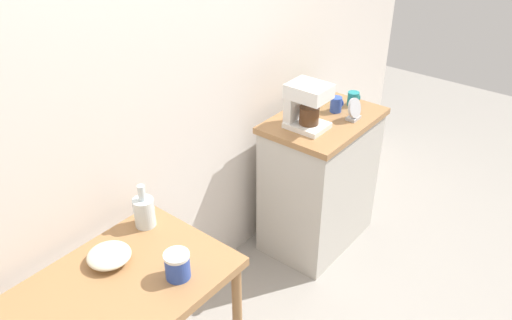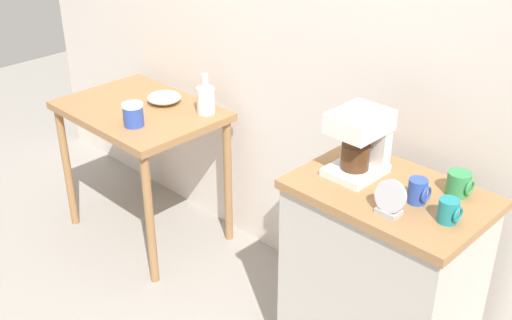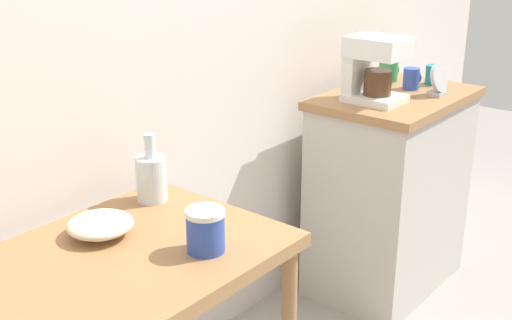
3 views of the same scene
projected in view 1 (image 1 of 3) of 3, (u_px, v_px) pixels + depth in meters
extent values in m
plane|color=gray|center=(250.00, 311.00, 2.86)|extent=(8.00, 8.00, 0.00)
cube|color=silver|center=(188.00, 49.00, 2.45)|extent=(4.40, 0.10, 2.80)
cube|color=#9E7044|center=(121.00, 286.00, 2.00)|extent=(0.84, 0.61, 0.04)
cylinder|color=#9E7044|center=(159.00, 275.00, 2.59)|extent=(0.04, 0.04, 0.73)
cube|color=#BCB7AD|center=(319.00, 184.00, 3.20)|extent=(0.69, 0.46, 0.85)
cube|color=#9E7044|center=(324.00, 120.00, 2.97)|extent=(0.72, 0.49, 0.04)
cylinder|color=beige|center=(110.00, 261.00, 2.09)|extent=(0.08, 0.08, 0.01)
ellipsoid|color=beige|center=(109.00, 255.00, 2.07)|extent=(0.18, 0.18, 0.05)
cylinder|color=silver|center=(144.00, 212.00, 2.26)|extent=(0.09, 0.09, 0.14)
cylinder|color=silver|center=(142.00, 193.00, 2.20)|extent=(0.03, 0.03, 0.07)
cylinder|color=#2D4CAD|center=(178.00, 267.00, 1.99)|extent=(0.10, 0.10, 0.10)
cylinder|color=white|center=(176.00, 255.00, 1.96)|extent=(0.10, 0.10, 0.01)
cube|color=white|center=(307.00, 125.00, 2.84)|extent=(0.18, 0.22, 0.03)
cube|color=white|center=(295.00, 102.00, 2.83)|extent=(0.16, 0.05, 0.26)
cube|color=white|center=(309.00, 91.00, 2.74)|extent=(0.18, 0.22, 0.08)
cylinder|color=#4C2D19|center=(309.00, 115.00, 2.81)|extent=(0.11, 0.11, 0.10)
cylinder|color=#2D4CAD|center=(336.00, 104.00, 3.01)|extent=(0.07, 0.07, 0.09)
torus|color=#2D4CAD|center=(339.00, 102.00, 3.03)|extent=(0.01, 0.06, 0.06)
cylinder|color=teal|center=(353.00, 99.00, 3.08)|extent=(0.07, 0.07, 0.08)
torus|color=teal|center=(356.00, 97.00, 3.11)|extent=(0.01, 0.06, 0.06)
cylinder|color=#338C4C|center=(321.00, 94.00, 3.14)|extent=(0.09, 0.09, 0.09)
torus|color=#338C4C|center=(325.00, 92.00, 3.17)|extent=(0.01, 0.06, 0.06)
cube|color=#B2B5BA|center=(353.00, 118.00, 2.94)|extent=(0.08, 0.06, 0.02)
cylinder|color=#B2B5BA|center=(354.00, 108.00, 2.90)|extent=(0.12, 0.05, 0.12)
cylinder|color=black|center=(355.00, 108.00, 2.90)|extent=(0.10, 0.04, 0.10)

